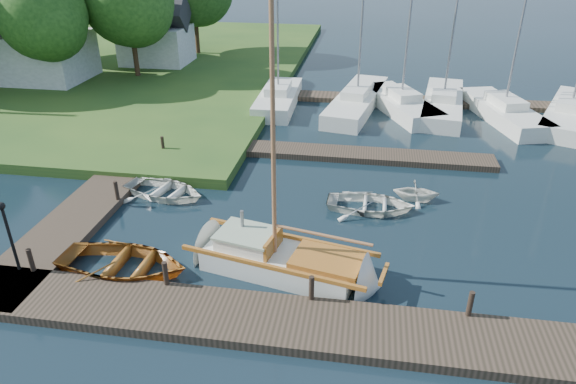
# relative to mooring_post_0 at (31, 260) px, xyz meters

# --- Properties ---
(ground) EXTENTS (160.00, 160.00, 0.00)m
(ground) POSITION_rel_mooring_post_0_xyz_m (7.50, 5.00, -0.70)
(ground) COLOR black
(ground) RESTS_ON ground
(near_dock) EXTENTS (18.00, 2.20, 0.30)m
(near_dock) POSITION_rel_mooring_post_0_xyz_m (7.50, -1.00, -0.55)
(near_dock) COLOR #2E261B
(near_dock) RESTS_ON ground
(left_dock) EXTENTS (2.20, 18.00, 0.30)m
(left_dock) POSITION_rel_mooring_post_0_xyz_m (-0.50, 7.00, -0.55)
(left_dock) COLOR #2E261B
(left_dock) RESTS_ON ground
(far_dock) EXTENTS (14.00, 1.60, 0.30)m
(far_dock) POSITION_rel_mooring_post_0_xyz_m (9.50, 11.50, -0.55)
(far_dock) COLOR #2E261B
(far_dock) RESTS_ON ground
(pontoon) EXTENTS (30.00, 1.60, 0.30)m
(pontoon) POSITION_rel_mooring_post_0_xyz_m (17.50, 21.00, -0.55)
(pontoon) COLOR #2E261B
(pontoon) RESTS_ON ground
(shore) EXTENTS (50.00, 40.00, 0.50)m
(shore) POSITION_rel_mooring_post_0_xyz_m (-20.50, 27.00, -0.45)
(shore) COLOR #284A1C
(shore) RESTS_ON ground
(mooring_post_0) EXTENTS (0.16, 0.16, 0.80)m
(mooring_post_0) POSITION_rel_mooring_post_0_xyz_m (0.00, 0.00, 0.00)
(mooring_post_0) COLOR black
(mooring_post_0) RESTS_ON near_dock
(mooring_post_1) EXTENTS (0.16, 0.16, 0.80)m
(mooring_post_1) POSITION_rel_mooring_post_0_xyz_m (4.50, 0.00, 0.00)
(mooring_post_1) COLOR black
(mooring_post_1) RESTS_ON near_dock
(mooring_post_2) EXTENTS (0.16, 0.16, 0.80)m
(mooring_post_2) POSITION_rel_mooring_post_0_xyz_m (9.00, 0.00, 0.00)
(mooring_post_2) COLOR black
(mooring_post_2) RESTS_ON near_dock
(mooring_post_3) EXTENTS (0.16, 0.16, 0.80)m
(mooring_post_3) POSITION_rel_mooring_post_0_xyz_m (13.50, 0.00, 0.00)
(mooring_post_3) COLOR black
(mooring_post_3) RESTS_ON near_dock
(mooring_post_4) EXTENTS (0.16, 0.16, 0.80)m
(mooring_post_4) POSITION_rel_mooring_post_0_xyz_m (0.50, 5.00, 0.00)
(mooring_post_4) COLOR black
(mooring_post_4) RESTS_ON left_dock
(mooring_post_5) EXTENTS (0.16, 0.16, 0.80)m
(mooring_post_5) POSITION_rel_mooring_post_0_xyz_m (0.50, 10.00, 0.00)
(mooring_post_5) COLOR black
(mooring_post_5) RESTS_ON left_dock
(lamp_post) EXTENTS (0.24, 0.24, 2.44)m
(lamp_post) POSITION_rel_mooring_post_0_xyz_m (-0.50, 0.00, 1.17)
(lamp_post) COLOR black
(lamp_post) RESTS_ON near_dock
(sailboat) EXTENTS (7.40, 3.45, 9.83)m
(sailboat) POSITION_rel_mooring_post_0_xyz_m (7.94, 1.66, -0.36)
(sailboat) COLOR silver
(sailboat) RESTS_ON ground
(dinghy) EXTENTS (4.50, 3.32, 0.90)m
(dinghy) POSITION_rel_mooring_post_0_xyz_m (2.69, 0.78, -0.25)
(dinghy) COLOR brown
(dinghy) RESTS_ON ground
(tender_a) EXTENTS (4.09, 3.35, 0.74)m
(tender_a) POSITION_rel_mooring_post_0_xyz_m (2.04, 6.11, -0.33)
(tender_a) COLOR silver
(tender_a) RESTS_ON ground
(tender_c) EXTENTS (3.54, 2.57, 0.72)m
(tender_c) POSITION_rel_mooring_post_0_xyz_m (10.65, 6.27, -0.34)
(tender_c) COLOR silver
(tender_c) RESTS_ON ground
(tender_d) EXTENTS (1.94, 1.69, 0.99)m
(tender_d) POSITION_rel_mooring_post_0_xyz_m (12.50, 7.41, -0.21)
(tender_d) COLOR silver
(tender_d) RESTS_ON ground
(marina_boat_0) EXTENTS (2.34, 7.28, 11.62)m
(marina_boat_0) POSITION_rel_mooring_post_0_xyz_m (4.63, 19.03, -0.12)
(marina_boat_0) COLOR silver
(marina_boat_0) RESTS_ON ground
(marina_boat_1) EXTENTS (3.87, 9.74, 9.61)m
(marina_boat_1) POSITION_rel_mooring_post_0_xyz_m (9.58, 19.39, -0.15)
(marina_boat_1) COLOR silver
(marina_boat_1) RESTS_ON ground
(marina_boat_2) EXTENTS (5.00, 7.61, 11.04)m
(marina_boat_2) POSITION_rel_mooring_post_0_xyz_m (12.27, 19.09, -0.12)
(marina_boat_2) COLOR silver
(marina_boat_2) RESTS_ON ground
(marina_boat_3) EXTENTS (3.42, 9.09, 13.15)m
(marina_boat_3) POSITION_rel_mooring_post_0_xyz_m (14.83, 19.70, -0.12)
(marina_boat_3) COLOR silver
(marina_boat_3) RESTS_ON ground
(marina_boat_4) EXTENTS (4.26, 8.01, 11.03)m
(marina_boat_4) POSITION_rel_mooring_post_0_xyz_m (18.18, 18.52, -0.13)
(marina_boat_4) COLOR silver
(marina_boat_4) RESTS_ON ground
(marina_boat_5) EXTENTS (5.59, 9.11, 9.91)m
(marina_boat_5) POSITION_rel_mooring_post_0_xyz_m (21.92, 18.88, -0.14)
(marina_boat_5) COLOR silver
(marina_boat_5) RESTS_ON ground
(house_a) EXTENTS (6.30, 5.00, 6.29)m
(house_a) POSITION_rel_mooring_post_0_xyz_m (-12.50, 21.00, 2.26)
(house_a) COLOR beige
(house_a) RESTS_ON shore
(house_c) EXTENTS (5.25, 4.00, 5.28)m
(house_c) POSITION_rel_mooring_post_0_xyz_m (-6.50, 27.00, 1.88)
(house_c) COLOR beige
(house_c) RESTS_ON shore
(tree_2) EXTENTS (5.83, 5.75, 7.82)m
(tree_2) POSITION_rel_mooring_post_0_xyz_m (-10.50, 19.05, 4.55)
(tree_2) COLOR #332114
(tree_2) RESTS_ON shore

